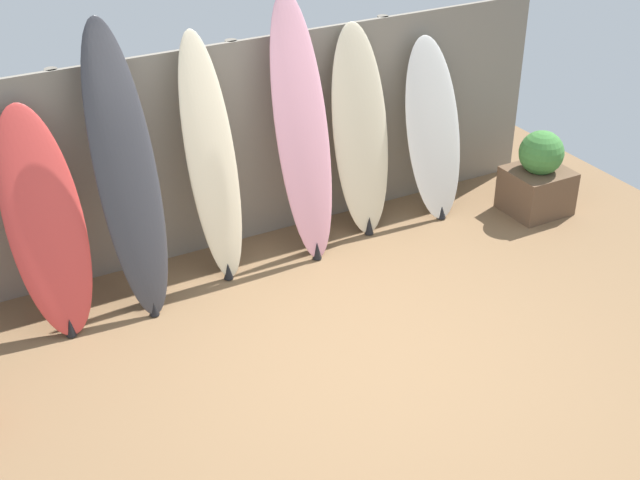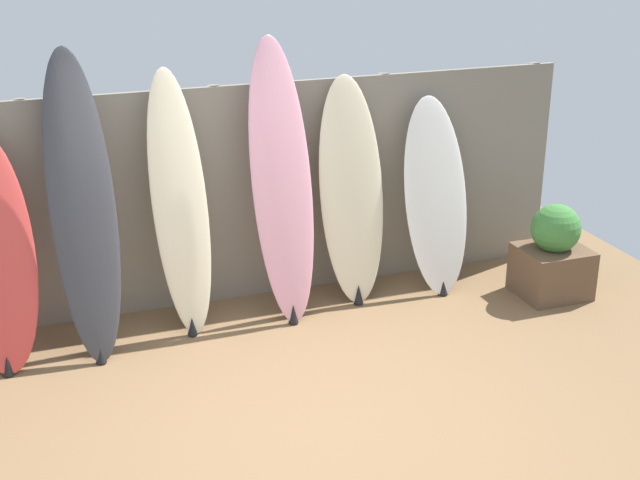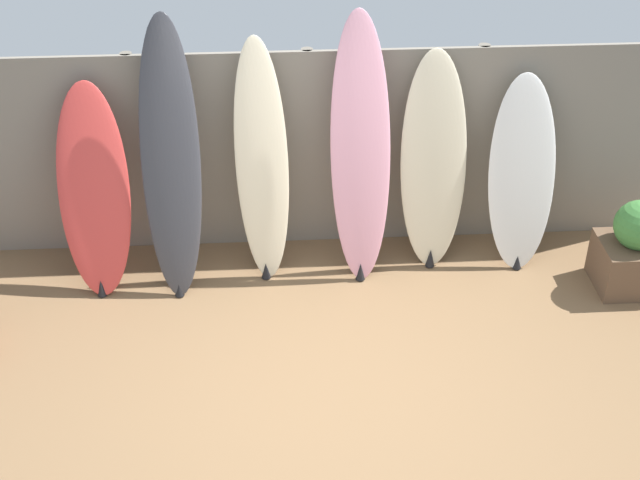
{
  "view_description": "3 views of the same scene",
  "coord_description": "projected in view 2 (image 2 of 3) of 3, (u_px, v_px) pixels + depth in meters",
  "views": [
    {
      "loc": [
        -2.74,
        -4.41,
        3.95
      ],
      "look_at": [
        -0.04,
        0.49,
        0.74
      ],
      "focal_mm": 50.0,
      "sensor_mm": 36.0,
      "label": 1
    },
    {
      "loc": [
        -1.55,
        -4.69,
        3.19
      ],
      "look_at": [
        0.48,
        0.94,
        0.85
      ],
      "focal_mm": 50.0,
      "sensor_mm": 36.0,
      "label": 2
    },
    {
      "loc": [
        -0.31,
        -4.72,
        4.49
      ],
      "look_at": [
        0.02,
        0.6,
        0.92
      ],
      "focal_mm": 50.0,
      "sensor_mm": 36.0,
      "label": 3
    }
  ],
  "objects": [
    {
      "name": "surfboard_charcoal_1",
      "position": [
        82.0,
        207.0,
        6.36
      ],
      "size": [
        0.49,
        0.78,
        2.2
      ],
      "color": "#38383D",
      "rests_on": "ground"
    },
    {
      "name": "surfboard_cream_4",
      "position": [
        352.0,
        193.0,
        7.23
      ],
      "size": [
        0.58,
        0.47,
        1.86
      ],
      "color": "beige",
      "rests_on": "ground"
    },
    {
      "name": "fence_back",
      "position": [
        219.0,
        197.0,
        7.19
      ],
      "size": [
        6.08,
        0.11,
        1.8
      ],
      "color": "gray",
      "rests_on": "ground"
    },
    {
      "name": "surfboard_cream_2",
      "position": [
        180.0,
        206.0,
        6.7
      ],
      "size": [
        0.5,
        0.56,
        2.01
      ],
      "color": "beige",
      "rests_on": "ground"
    },
    {
      "name": "surfboard_pink_3",
      "position": [
        282.0,
        184.0,
        6.89
      ],
      "size": [
        0.52,
        0.63,
        2.2
      ],
      "color": "pink",
      "rests_on": "ground"
    },
    {
      "name": "surfboard_white_5",
      "position": [
        436.0,
        198.0,
        7.47
      ],
      "size": [
        0.57,
        0.52,
        1.63
      ],
      "color": "white",
      "rests_on": "ground"
    },
    {
      "name": "ground",
      "position": [
        299.0,
        421.0,
        5.76
      ],
      "size": [
        7.68,
        7.68,
        0.0
      ],
      "primitive_type": "plane",
      "color": "brown"
    },
    {
      "name": "planter_box",
      "position": [
        553.0,
        256.0,
        7.46
      ],
      "size": [
        0.56,
        0.51,
        0.8
      ],
      "color": "brown",
      "rests_on": "ground"
    }
  ]
}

